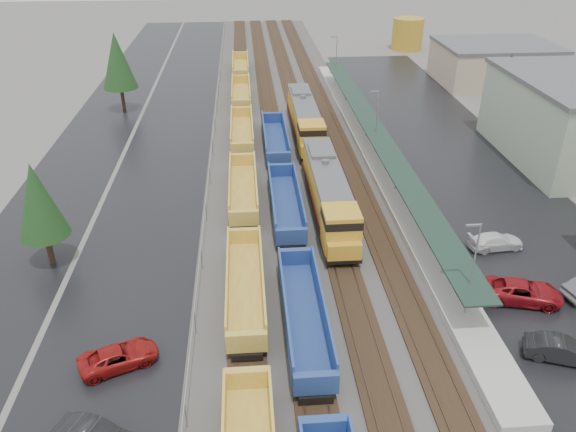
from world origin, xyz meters
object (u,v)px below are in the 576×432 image
object	(u,v)px
storage_tank	(407,34)
parked_car_west_c	(119,357)
well_string_yellow	(243,189)
well_string_blue	(304,315)
locomotive_lead	(329,194)
parked_car_east_a	(562,350)
parked_car_east_c	(496,241)
locomotive_trail	(305,119)
parked_car_east_b	(522,292)

from	to	relation	value
storage_tank	parked_car_west_c	size ratio (longest dim) A/B	1.24
well_string_yellow	well_string_blue	world-z (taller)	well_string_blue
locomotive_lead	storage_tank	distance (m)	74.26
parked_car_east_a	parked_car_east_c	distance (m)	13.61
parked_car_west_c	parked_car_east_a	bearing A→B (deg)	-116.27
locomotive_lead	well_string_yellow	xyz separation A→B (m)	(-8.00, 4.00, -1.22)
locomotive_lead	parked_car_west_c	distance (m)	24.80
locomotive_trail	well_string_yellow	xyz separation A→B (m)	(-8.00, -17.00, -1.22)
locomotive_trail	parked_car_west_c	bearing A→B (deg)	-112.25
storage_tank	parked_car_east_b	world-z (taller)	storage_tank
locomotive_lead	parked_car_east_b	world-z (taller)	locomotive_lead
storage_tank	parked_car_east_a	xyz separation A→B (m)	(-13.83, -89.87, -2.33)
well_string_blue	parked_car_west_c	xyz separation A→B (m)	(-12.23, -2.61, -0.51)
parked_car_east_a	parked_car_east_b	xyz separation A→B (m)	(0.19, 6.23, 0.04)
storage_tank	parked_car_east_c	xyz separation A→B (m)	(-12.61, -76.31, -2.41)
parked_car_east_b	parked_car_east_a	bearing A→B (deg)	-167.34
well_string_blue	storage_tank	bearing A→B (deg)	70.52
well_string_blue	parked_car_east_a	xyz separation A→B (m)	(16.43, -4.35, -0.43)
parked_car_east_a	well_string_blue	bearing A→B (deg)	95.13
parked_car_east_a	locomotive_trail	bearing A→B (deg)	36.66
well_string_blue	parked_car_east_c	xyz separation A→B (m)	(17.64, 9.21, -0.51)
well_string_yellow	parked_car_west_c	size ratio (longest dim) A/B	22.32
storage_tank	parked_car_east_c	size ratio (longest dim) A/B	1.30
well_string_yellow	parked_car_west_c	xyz separation A→B (m)	(-8.23, -22.67, -0.50)
locomotive_lead	parked_car_east_a	size ratio (longest dim) A/B	4.27
parked_car_west_c	parked_car_east_c	world-z (taller)	parked_car_west_c
locomotive_trail	parked_car_east_c	world-z (taller)	locomotive_trail
parked_car_west_c	storage_tank	bearing A→B (deg)	-48.54
parked_car_east_b	locomotive_lead	bearing A→B (deg)	56.05
parked_car_east_b	locomotive_trail	bearing A→B (deg)	34.11
storage_tank	parked_car_west_c	distance (m)	97.86
locomotive_trail	parked_car_east_a	distance (m)	43.27
well_string_blue	parked_car_east_c	size ratio (longest dim) A/B	17.01
locomotive_lead	well_string_blue	xyz separation A→B (m)	(-4.00, -16.06, -1.21)
storage_tank	parked_car_west_c	world-z (taller)	storage_tank
parked_car_east_a	parked_car_east_b	distance (m)	6.24
parked_car_west_c	parked_car_east_b	distance (m)	29.19
storage_tank	locomotive_trail	bearing A→B (deg)	-118.45
well_string_blue	parked_car_west_c	bearing A→B (deg)	-167.96
well_string_blue	parked_car_west_c	distance (m)	12.51
well_string_blue	parked_car_west_c	size ratio (longest dim) A/B	16.18
storage_tank	parked_car_east_b	distance (m)	84.77
locomotive_lead	parked_car_east_b	size ratio (longest dim) A/B	3.42
locomotive_trail	parked_car_west_c	distance (m)	42.90
locomotive_trail	well_string_yellow	size ratio (longest dim) A/B	0.18
well_string_blue	storage_tank	xyz separation A→B (m)	(30.26, 85.52, 1.90)
well_string_yellow	locomotive_trail	bearing A→B (deg)	64.80
locomotive_lead	parked_car_east_c	size ratio (longest dim) A/B	4.19
well_string_yellow	parked_car_east_a	bearing A→B (deg)	-50.07
well_string_yellow	well_string_blue	size ratio (longest dim) A/B	1.38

